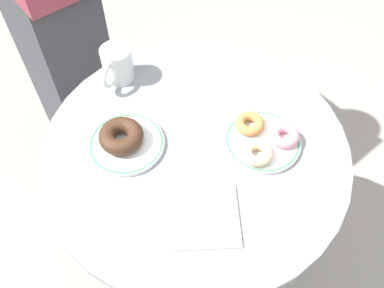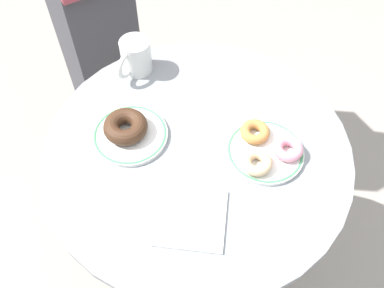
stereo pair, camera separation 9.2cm
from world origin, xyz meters
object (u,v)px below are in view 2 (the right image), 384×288
Objects in this scene: donut_chocolate at (126,127)px; donut_old_fashioned at (255,132)px; plate_right at (265,151)px; paper_napkin at (191,218)px; donut_glazed at (257,163)px; donut_pink_frosted at (288,149)px; coffee_mug at (135,57)px; plate_left at (130,135)px; cafe_table at (196,194)px.

donut_old_fashioned is at bearing -1.50° from donut_chocolate.
plate_right is 0.23m from paper_napkin.
donut_chocolate is 0.31m from donut_glazed.
donut_pink_frosted is at bearing 36.53° from paper_napkin.
donut_pink_frosted is (0.05, -0.00, 0.02)m from plate_right.
donut_chocolate is 0.91× the size of coffee_mug.
coffee_mug is at bearing 90.83° from plate_left.
paper_napkin is (0.15, -0.21, -0.03)m from donut_chocolate.
paper_napkin is at bearing -139.38° from donut_glazed.
paper_napkin is at bearing -125.17° from donut_old_fashioned.
coffee_mug is (-0.29, 0.22, 0.02)m from donut_old_fashioned.
paper_napkin is (-0.22, -0.16, -0.02)m from donut_pink_frosted.
plate_right is at bearing -8.33° from plate_left.
plate_right is at bearing -63.16° from donut_old_fashioned.
cafe_table is 4.40× the size of plate_right.
plate_left is 0.31m from plate_right.
donut_pink_frosted is 0.61× the size of coffee_mug.
paper_napkin is at bearing -135.63° from plate_right.
plate_right is 0.05m from donut_old_fashioned.
donut_old_fashioned is 0.25m from paper_napkin.
donut_chocolate is 1.50× the size of donut_pink_frosted.
plate_left is at bearing -31.26° from donut_chocolate.
cafe_table is 0.28m from plate_left.
coffee_mug is at bearing 142.72° from donut_old_fashioned.
plate_left is 0.22m from coffee_mug.
donut_chocolate is at bearing 125.29° from paper_napkin.
plate_left is 2.56× the size of donut_glazed.
donut_chocolate is at bearing 168.22° from cafe_table.
donut_chocolate is (-0.16, 0.03, 0.26)m from cafe_table.
coffee_mug is (0.01, 0.21, 0.02)m from donut_chocolate.
coffee_mug is (-0.15, 0.43, 0.04)m from paper_napkin.
donut_pink_frosted is (0.20, -0.02, 0.25)m from cafe_table.
plate_right reaches higher than paper_napkin.
donut_pink_frosted reaches higher than paper_napkin.
plate_right is at bearing -9.03° from donut_chocolate.
plate_right is 2.57× the size of donut_old_fashioned.
coffee_mug reaches higher than paper_napkin.
donut_pink_frosted is 0.27m from paper_napkin.
plate_left is 1.56× the size of coffee_mug.
plate_left is 2.56× the size of donut_old_fashioned.
donut_chocolate is 0.37m from donut_pink_frosted.
plate_right reaches higher than cafe_table.
donut_chocolate is 1.50× the size of donut_old_fashioned.
plate_right is 0.41m from coffee_mug.
paper_napkin is at bearing -71.17° from coffee_mug.
donut_old_fashioned is 0.08m from donut_glazed.
cafe_table is 11.32× the size of donut_old_fashioned.
donut_old_fashioned is (0.30, -0.01, -0.01)m from donut_chocolate.
donut_pink_frosted is at bearing 27.08° from donut_glazed.
cafe_table is at bearing -11.78° from donut_chocolate.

